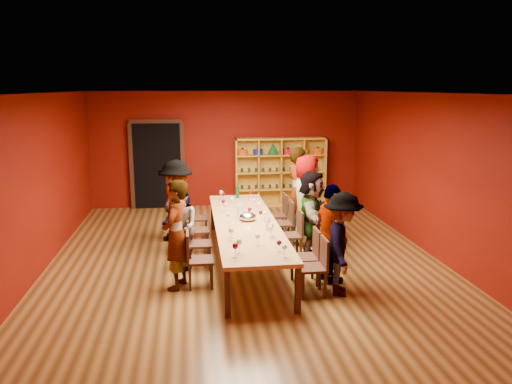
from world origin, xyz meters
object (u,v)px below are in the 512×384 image
(person_right_0, at_px, (342,244))
(chair_person_right_2, at_px, (294,232))
(chair_person_left_4, at_px, (194,215))
(spittoon_bowl, at_px, (248,217))
(chair_person_right_0, at_px, (317,263))
(chair_person_left_3, at_px, (194,227))
(chair_person_right_3, at_px, (286,220))
(person_left_1, at_px, (176,235))
(person_right_2, at_px, (312,215))
(wine_bottle, at_px, (237,192))
(shelving_unit, at_px, (280,169))
(chair_person_left_2, at_px, (195,241))
(tasting_table, at_px, (246,225))
(person_left_2, at_px, (180,227))
(person_right_3, at_px, (307,200))
(chair_person_right_1, at_px, (310,253))
(person_left_3, at_px, (176,207))
(chair_person_right_4, at_px, (280,212))
(person_right_1, at_px, (331,234))
(chair_person_left_1, at_px, (195,257))
(person_left_4, at_px, (173,203))
(person_right_4, at_px, (298,191))

(person_right_0, distance_m, chair_person_right_2, 1.74)
(chair_person_left_4, height_order, spittoon_bowl, spittoon_bowl)
(chair_person_right_0, relative_size, chair_person_right_2, 1.00)
(chair_person_left_3, bearing_deg, chair_person_right_0, -50.76)
(chair_person_right_2, height_order, chair_person_right_3, same)
(person_left_1, distance_m, person_right_2, 2.67)
(person_left_1, bearing_deg, wine_bottle, 175.02)
(shelving_unit, relative_size, chair_person_left_2, 2.70)
(wine_bottle, bearing_deg, tasting_table, -91.21)
(person_left_2, relative_size, person_right_2, 0.91)
(person_right_2, xyz_separation_m, person_right_3, (0.10, 0.83, 0.08))
(tasting_table, relative_size, spittoon_bowl, 14.86)
(chair_person_right_1, distance_m, spittoon_bowl, 1.50)
(chair_person_right_2, bearing_deg, chair_person_left_2, -171.08)
(person_right_2, bearing_deg, tasting_table, 110.77)
(shelving_unit, distance_m, person_right_0, 5.90)
(chair_person_right_3, bearing_deg, chair_person_right_2, -90.00)
(person_left_2, distance_m, chair_person_right_1, 2.28)
(person_left_2, distance_m, wine_bottle, 2.48)
(person_left_3, xyz_separation_m, chair_person_right_4, (2.14, 0.92, -0.40))
(person_right_1, relative_size, chair_person_right_4, 1.81)
(chair_person_right_3, bearing_deg, tasting_table, -134.62)
(chair_person_left_1, bearing_deg, person_left_4, 99.31)
(person_left_3, distance_m, chair_person_left_4, 1.04)
(person_right_2, xyz_separation_m, chair_person_right_3, (-0.31, 0.83, -0.32))
(chair_person_right_3, bearing_deg, person_left_2, -151.65)
(chair_person_right_4, bearing_deg, chair_person_left_1, -125.08)
(person_left_2, distance_m, chair_person_right_0, 2.50)
(chair_person_left_1, xyz_separation_m, person_right_1, (2.16, -0.09, 0.31))
(person_left_3, xyz_separation_m, spittoon_bowl, (1.28, -0.57, -0.07))
(chair_person_left_2, bearing_deg, chair_person_left_4, 90.00)
(tasting_table, distance_m, spittoon_bowl, 0.15)
(person_left_4, xyz_separation_m, person_right_3, (2.66, -0.63, 0.13))
(tasting_table, xyz_separation_m, chair_person_right_1, (0.91, -1.11, -0.20))
(chair_person_right_1, bearing_deg, person_right_1, -0.00)
(chair_person_left_4, bearing_deg, chair_person_left_2, -90.00)
(chair_person_right_2, height_order, person_right_3, person_right_3)
(person_right_0, bearing_deg, chair_person_right_0, 106.32)
(shelving_unit, relative_size, person_right_0, 1.52)
(person_left_4, xyz_separation_m, person_right_0, (2.63, -3.13, 0.02))
(chair_person_right_0, relative_size, chair_person_right_3, 1.00)
(person_right_0, bearing_deg, chair_person_left_4, 51.43)
(chair_person_left_1, distance_m, wine_bottle, 3.17)
(chair_person_right_3, relative_size, person_right_3, 0.49)
(person_right_4, bearing_deg, person_right_3, 165.24)
(chair_person_left_4, height_order, person_right_3, person_right_3)
(tasting_table, distance_m, person_right_3, 1.63)
(person_left_2, bearing_deg, chair_person_left_2, 67.98)
(chair_person_right_4, bearing_deg, person_left_2, -139.58)
(chair_person_left_3, height_order, spittoon_bowl, spittoon_bowl)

